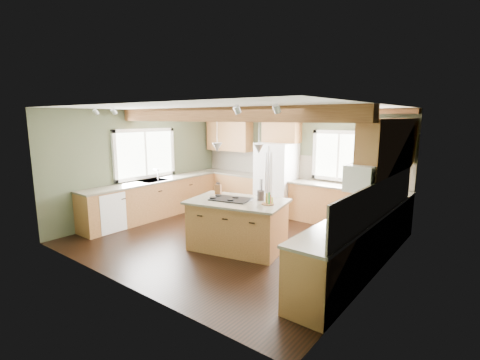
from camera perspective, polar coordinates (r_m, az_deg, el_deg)
The scene contains 37 objects.
floor at distance 7.12m, azimuth -1.30°, elevation -9.62°, with size 5.60×5.60×0.00m, color black.
ceiling at distance 6.70m, azimuth -1.39°, elevation 11.78°, with size 5.60×5.60×0.00m, color silver.
wall_back at distance 8.85m, azimuth 8.96°, elevation 2.84°, with size 5.60×5.60×0.00m, color #4D563D.
wall_left at distance 8.81m, azimuth -15.60°, elevation 2.56°, with size 5.00×5.00×0.00m, color #4D563D.
wall_right at distance 5.50m, azimuth 21.92°, elevation -2.25°, with size 5.00×5.00×0.00m, color #4D563D.
ceiling_beam at distance 6.45m, azimuth -3.26°, elevation 10.68°, with size 5.55×0.26×0.26m, color #4C2815.
soffit_trim at distance 8.69m, azimuth 8.86°, elevation 10.91°, with size 5.55×0.20×0.10m, color #4C2815.
backsplash_back at distance 8.85m, azimuth 8.90°, elevation 2.25°, with size 5.58×0.03×0.58m, color brown.
backsplash_right at distance 5.57m, azimuth 21.86°, elevation -3.05°, with size 0.03×3.70×0.58m, color brown.
base_cab_back_left at distance 9.74m, azimuth -1.30°, elevation -1.50°, with size 2.02×0.60×0.88m, color brown.
counter_back_left at distance 9.65m, azimuth -1.31°, elevation 1.17°, with size 2.06×0.64×0.04m, color #463F33.
base_cab_back_right at distance 8.13m, azimuth 16.99°, elevation -4.32°, with size 2.62×0.60×0.88m, color brown.
counter_back_right at distance 8.03m, azimuth 17.16°, elevation -1.14°, with size 2.66×0.64×0.04m, color #463F33.
base_cab_left at distance 8.76m, azimuth -13.90°, elevation -3.13°, with size 0.60×3.70×0.88m, color brown.
counter_left at distance 8.67m, azimuth -14.03°, elevation -0.17°, with size 0.64×3.74×0.04m, color #463F33.
base_cab_right at distance 5.86m, azimuth 18.64°, elevation -10.05°, with size 0.60×3.70×0.88m, color brown.
counter_right at distance 5.72m, azimuth 18.90°, elevation -5.71°, with size 0.64×3.74×0.04m, color #463F33.
upper_cab_back_left at distance 9.77m, azimuth -1.78°, elevation 7.47°, with size 1.40×0.35×0.90m, color brown.
upper_cab_over_fridge at distance 8.78m, azimuth 6.83°, elevation 8.40°, with size 0.96×0.35×0.70m, color brown.
upper_cab_right at distance 6.31m, azimuth 23.08°, elevation 5.17°, with size 0.35×2.20×0.90m, color brown.
upper_cab_back_corner at distance 7.77m, azimuth 23.51°, elevation 5.93°, with size 0.90×0.35×0.90m, color brown.
window_left at distance 8.80m, azimuth -15.34°, elevation 4.20°, with size 0.04×1.60×1.05m, color white.
window_back at distance 8.31m, azimuth 15.90°, elevation 3.84°, with size 1.10×0.04×1.00m, color white.
sink at distance 8.67m, azimuth -14.03°, elevation -0.14°, with size 0.50×0.65×0.03m, color #262628.
faucet at distance 8.50m, azimuth -13.32°, elevation 0.69°, with size 0.02×0.02×0.28m, color #B2B2B7.
dishwasher at distance 8.04m, azimuth -21.14°, elevation -4.78°, with size 0.60×0.60×0.84m, color white.
oven at distance 4.74m, azimuth 13.09°, elevation -14.82°, with size 0.60×0.72×0.84m, color white.
microwave at distance 5.47m, azimuth 19.74°, elevation 0.49°, with size 0.40×0.70×0.38m, color white.
pendant_left at distance 6.40m, azimuth -3.76°, elevation 5.39°, with size 0.18×0.18×0.16m, color #B2B2B7.
pendant_right at distance 6.05m, azimuth 3.12°, elevation 5.12°, with size 0.18×0.18×0.16m, color #B2B2B7.
refrigerator at distance 8.73m, azimuth 5.96°, elevation 0.16°, with size 0.90×0.74×1.80m, color white.
island at distance 6.50m, azimuth -0.40°, elevation -7.49°, with size 1.64×1.00×0.88m, color brown.
island_top at distance 6.37m, azimuth -0.41°, elevation -3.55°, with size 1.75×1.11×0.04m, color #463F33.
cooktop at distance 6.43m, azimuth -1.51°, elevation -3.16°, with size 0.71×0.48×0.02m, color black.
knife_block at distance 6.89m, azimuth -3.61°, elevation -1.52°, with size 0.12×0.09×0.19m, color brown.
utensil_crock at distance 6.39m, azimuth 3.42°, elevation -2.53°, with size 0.13×0.13×0.18m, color #3E3531.
bottle_tray at distance 6.09m, azimuth 4.61°, elevation -3.04°, with size 0.23×0.23×0.21m, color brown, non-canonical shape.
Camera 1 is at (4.24, -5.19, 2.42)m, focal length 26.00 mm.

